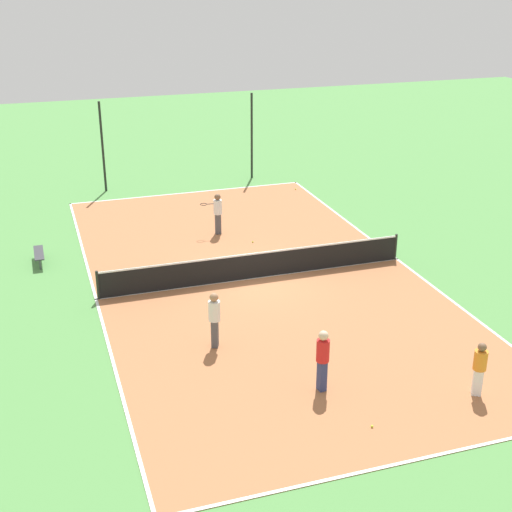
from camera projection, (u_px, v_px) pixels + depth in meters
The scene contains 13 objects.
ground_plane at pixel (256, 278), 26.54m from camera, with size 80.00×80.00×0.00m, color #518E47.
court_surface at pixel (256, 278), 26.53m from camera, with size 11.85×22.40×0.02m.
tennis_net at pixel (256, 265), 26.33m from camera, with size 11.65×0.10×1.06m.
bench at pixel (39, 254), 27.74m from camera, with size 0.36×1.57×0.45m.
player_near_white at pixel (218, 211), 30.44m from camera, with size 0.97×0.45×1.80m.
player_center_orange at pixel (480, 366), 19.03m from camera, with size 0.49×0.49×1.59m.
player_far_white at pixel (214, 316), 21.40m from camera, with size 0.47×0.47×1.80m.
player_coach_red at pixel (323, 356), 19.19m from camera, with size 0.39×0.39×1.82m.
tennis_ball_far_baseline at pixel (372, 426), 17.98m from camera, with size 0.07×0.07×0.07m, color #CCE033.
tennis_ball_left_sideline at pixel (253, 242), 29.85m from camera, with size 0.07×0.07×0.07m, color #CCE033.
tennis_ball_near_net at pixel (296, 189), 36.78m from camera, with size 0.07×0.07×0.07m, color #CCE033.
fence_post_back_left at pixel (103, 147), 35.79m from camera, with size 0.12×0.12×4.59m.
fence_post_back_right at pixel (252, 136), 38.05m from camera, with size 0.12×0.12×4.59m.
Camera 1 is at (-7.51, -23.01, 10.91)m, focal length 50.00 mm.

